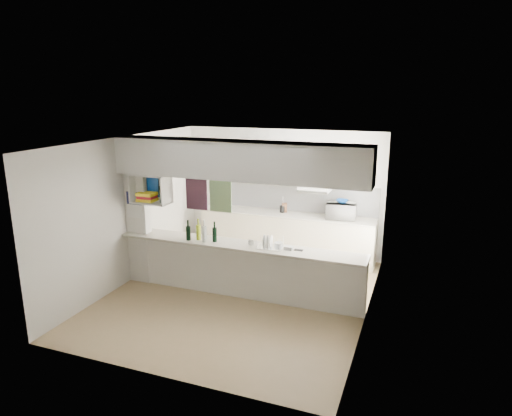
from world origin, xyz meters
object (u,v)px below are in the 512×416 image
at_px(wine_bottles, 201,233).
at_px(bowl, 342,201).
at_px(microwave, 341,211).
at_px(dish_rack, 270,243).

bearing_deg(wine_bottles, bowl, 48.62).
xyz_separation_m(microwave, bowl, (0.01, 0.02, 0.19)).
height_order(bowl, dish_rack, bowl).
xyz_separation_m(microwave, dish_rack, (-0.75, -2.10, -0.07)).
bearing_deg(microwave, dish_rack, 64.30).
bearing_deg(dish_rack, bowl, 65.33).
bearing_deg(microwave, bowl, -123.45).
bearing_deg(wine_bottles, dish_rack, 3.82).
bearing_deg(dish_rack, microwave, 65.39).
height_order(microwave, wine_bottles, wine_bottles).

